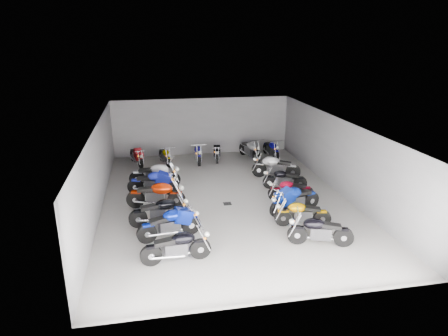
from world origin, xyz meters
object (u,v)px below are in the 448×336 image
(motorcycle_left_b, at_px, (170,224))
(motorcycle_right_f, at_px, (275,167))
(motorcycle_left_f, at_px, (155,175))
(motorcycle_back_c, at_px, (198,153))
(motorcycle_back_b, at_px, (165,156))
(motorcycle_left_d, at_px, (157,195))
(motorcycle_left_c, at_px, (160,211))
(motorcycle_left_e, at_px, (154,183))
(motorcycle_back_a, at_px, (137,156))
(motorcycle_back_f, at_px, (271,149))
(motorcycle_left_a, at_px, (177,246))
(motorcycle_right_b, at_px, (302,214))
(motorcycle_right_e, at_px, (284,179))
(drain_grate, at_px, (227,204))
(motorcycle_back_e, at_px, (250,149))
(motorcycle_right_a, at_px, (320,231))
(motorcycle_right_d, at_px, (291,190))
(motorcycle_back_d, at_px, (217,152))

(motorcycle_left_b, distance_m, motorcycle_right_f, 7.40)
(motorcycle_left_f, distance_m, motorcycle_right_f, 5.69)
(motorcycle_back_c, bearing_deg, motorcycle_back_b, 3.37)
(motorcycle_left_d, bearing_deg, motorcycle_left_c, 15.31)
(motorcycle_left_e, height_order, motorcycle_back_a, motorcycle_left_e)
(motorcycle_back_f, bearing_deg, motorcycle_right_f, 70.48)
(motorcycle_left_a, xyz_separation_m, motorcycle_right_b, (4.58, 1.58, -0.03))
(motorcycle_left_b, bearing_deg, motorcycle_left_f, 170.67)
(motorcycle_right_e, distance_m, motorcycle_back_c, 5.73)
(motorcycle_left_b, xyz_separation_m, motorcycle_left_c, (-0.29, 1.08, -0.01))
(motorcycle_right_e, height_order, motorcycle_back_a, motorcycle_back_a)
(motorcycle_back_a, bearing_deg, motorcycle_left_b, 81.34)
(motorcycle_right_b, distance_m, motorcycle_right_f, 5.14)
(drain_grate, xyz_separation_m, motorcycle_left_c, (-2.75, -1.41, 0.52))
(drain_grate, relative_size, motorcycle_back_e, 0.14)
(motorcycle_left_d, bearing_deg, motorcycle_right_a, 64.28)
(drain_grate, distance_m, motorcycle_back_f, 7.07)
(motorcycle_right_f, xyz_separation_m, motorcycle_back_a, (-6.59, 3.36, -0.07))
(motorcycle_left_a, bearing_deg, motorcycle_left_d, -177.59)
(motorcycle_left_d, relative_size, motorcycle_right_d, 1.21)
(motorcycle_right_e, bearing_deg, motorcycle_back_d, 41.18)
(motorcycle_left_b, bearing_deg, motorcycle_back_a, 174.94)
(motorcycle_back_a, distance_m, motorcycle_back_f, 7.41)
(drain_grate, relative_size, motorcycle_left_e, 0.15)
(motorcycle_right_a, height_order, motorcycle_right_d, motorcycle_right_a)
(motorcycle_right_a, relative_size, motorcycle_back_d, 1.07)
(motorcycle_left_e, height_order, motorcycle_right_b, motorcycle_left_e)
(motorcycle_right_d, xyz_separation_m, motorcycle_right_f, (0.23, 2.77, 0.10))
(motorcycle_back_c, distance_m, motorcycle_back_f, 4.16)
(motorcycle_back_f, bearing_deg, motorcycle_right_e, 73.97)
(motorcycle_back_e, bearing_deg, motorcycle_left_e, 25.35)
(motorcycle_right_b, bearing_deg, motorcycle_right_a, -165.90)
(motorcycle_back_c, relative_size, motorcycle_back_d, 1.10)
(motorcycle_back_c, relative_size, motorcycle_back_e, 0.96)
(motorcycle_left_b, bearing_deg, motorcycle_left_a, -9.42)
(motorcycle_left_d, bearing_deg, motorcycle_back_d, 162.06)
(motorcycle_left_c, xyz_separation_m, motorcycle_back_b, (0.50, 7.25, -0.06))
(motorcycle_left_a, distance_m, motorcycle_back_d, 10.49)
(motorcycle_left_b, height_order, motorcycle_right_f, motorcycle_right_f)
(drain_grate, bearing_deg, motorcycle_back_b, 111.03)
(motorcycle_left_e, bearing_deg, motorcycle_left_f, -170.88)
(motorcycle_back_c, height_order, motorcycle_back_f, motorcycle_back_c)
(motorcycle_right_f, bearing_deg, motorcycle_back_d, 55.86)
(drain_grate, height_order, motorcycle_right_f, motorcycle_right_f)
(motorcycle_right_b, relative_size, motorcycle_back_e, 0.90)
(motorcycle_left_f, height_order, motorcycle_back_c, motorcycle_left_f)
(motorcycle_right_d, bearing_deg, motorcycle_back_e, 12.03)
(motorcycle_back_d, distance_m, motorcycle_back_f, 3.09)
(motorcycle_back_c, xyz_separation_m, motorcycle_back_e, (2.91, 0.10, 0.03))
(drain_grate, relative_size, motorcycle_left_b, 0.15)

